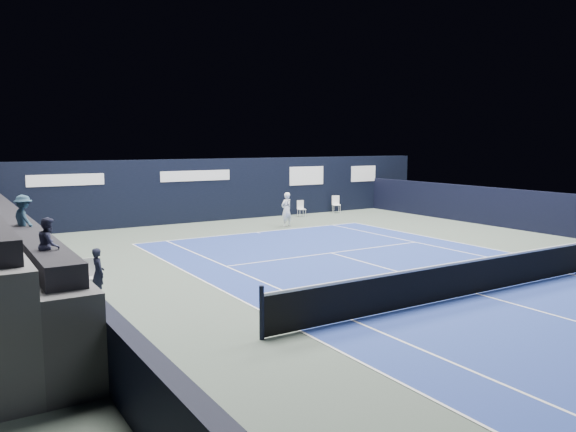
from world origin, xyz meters
The scene contains 12 objects.
ground centered at (0.00, 2.00, 0.00)m, with size 48.00×48.00×0.00m, color #4C5A4F.
court_surface centered at (0.00, 0.00, 0.00)m, with size 10.97×23.77×0.01m, color navy.
enclosure_wall_right centered at (10.50, 6.00, 0.90)m, with size 0.30×22.00×1.80m, color black.
folding_chair_back_a centered at (4.59, 15.38, 0.57)m, with size 0.43×0.46×0.86m.
folding_chair_back_b centered at (7.16, 15.69, 0.55)m, with size 0.55×0.54×0.96m.
line_judge_chair centered at (-8.50, 5.32, 0.53)m, with size 0.53×0.53×0.93m.
line_judge centered at (-8.41, 4.84, 0.64)m, with size 0.47×0.31×1.28m, color black.
court_markings centered at (0.00, 0.00, 0.01)m, with size 11.03×23.83×0.00m.
tennis_net centered at (0.00, 0.00, 0.51)m, with size 12.90×0.10×1.10m.
back_sponsor_wall centered at (0.01, 16.50, 1.55)m, with size 26.00×0.63×3.10m.
side_barrier_left centered at (-9.50, 5.97, 0.60)m, with size 0.33×22.00×1.20m.
tennis_player centered at (1.98, 12.62, 0.81)m, with size 0.66×0.87×1.61m.
Camera 1 is at (-11.65, -9.42, 3.89)m, focal length 35.00 mm.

